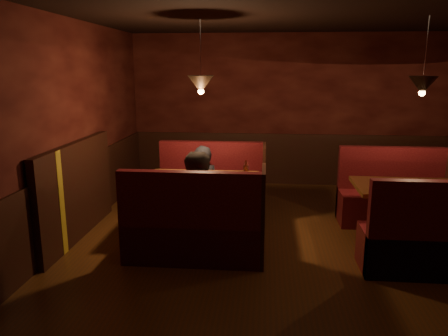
# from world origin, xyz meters

# --- Properties ---
(room) EXTENTS (6.02, 7.02, 2.92)m
(room) POSITION_xyz_m (-0.28, 0.05, 1.05)
(room) COLOR #5D3013
(room) RESTS_ON ground
(main_table) EXTENTS (1.51, 0.92, 1.06)m
(main_table) POSITION_xyz_m (-1.25, 0.64, 0.62)
(main_table) COLOR brown
(main_table) RESTS_ON ground
(main_bench_far) EXTENTS (1.66, 0.59, 1.14)m
(main_bench_far) POSITION_xyz_m (-1.23, 1.50, 0.36)
(main_bench_far) COLOR #38070E
(main_bench_far) RESTS_ON ground
(main_bench_near) EXTENTS (1.66, 0.59, 1.14)m
(main_bench_near) POSITION_xyz_m (-1.23, -0.22, 0.36)
(main_bench_near) COLOR #38070E
(main_bench_near) RESTS_ON ground
(second_table) EXTENTS (1.42, 0.91, 0.80)m
(second_table) POSITION_xyz_m (1.45, 0.52, 0.59)
(second_table) COLOR brown
(second_table) RESTS_ON ground
(second_bench_far) EXTENTS (1.57, 0.59, 1.12)m
(second_bench_far) POSITION_xyz_m (1.48, 1.37, 0.36)
(second_bench_far) COLOR #38070E
(second_bench_far) RESTS_ON ground
(second_bench_near) EXTENTS (1.57, 0.59, 1.12)m
(second_bench_near) POSITION_xyz_m (1.48, -0.32, 0.36)
(second_bench_near) COLOR #38070E
(second_bench_near) RESTS_ON ground
(diner_a) EXTENTS (0.62, 0.49, 1.48)m
(diner_a) POSITION_xyz_m (-1.36, 1.31, 0.74)
(diner_a) COLOR black
(diner_a) RESTS_ON ground
(diner_b) EXTENTS (0.93, 0.80, 1.63)m
(diner_b) POSITION_xyz_m (-1.18, -0.01, 0.82)
(diner_b) COLOR #2E2622
(diner_b) RESTS_ON ground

